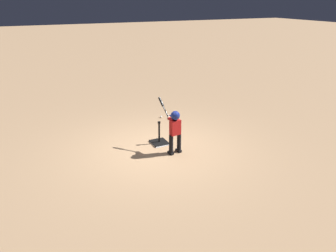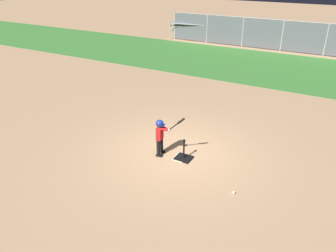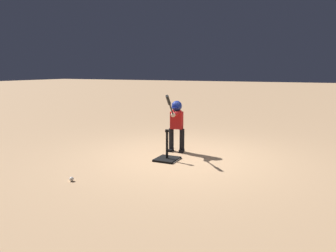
# 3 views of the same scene
# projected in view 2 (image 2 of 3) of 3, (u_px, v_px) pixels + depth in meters

# --- Properties ---
(ground_plane) EXTENTS (90.00, 90.00, 0.00)m
(ground_plane) POSITION_uv_depth(u_px,v_px,m) (178.00, 152.00, 9.98)
(ground_plane) COLOR tan
(grass_outfield_strip) EXTENTS (56.00, 6.98, 0.02)m
(grass_outfield_strip) POSITION_uv_depth(u_px,v_px,m) (264.00, 67.00, 18.22)
(grass_outfield_strip) COLOR #3D7F33
(grass_outfield_strip) RESTS_ON ground_plane
(backstop_fence) EXTENTS (15.77, 0.08, 1.97)m
(backstop_fence) POSITION_uv_depth(u_px,v_px,m) (282.00, 35.00, 21.06)
(backstop_fence) COLOR #9E9EA3
(backstop_fence) RESTS_ON ground_plane
(home_plate) EXTENTS (0.46, 0.46, 0.02)m
(home_plate) POSITION_uv_depth(u_px,v_px,m) (182.00, 158.00, 9.68)
(home_plate) COLOR white
(home_plate) RESTS_ON ground_plane
(batting_tee) EXTENTS (0.48, 0.43, 0.63)m
(batting_tee) POSITION_uv_depth(u_px,v_px,m) (184.00, 156.00, 9.63)
(batting_tee) COLOR black
(batting_tee) RESTS_ON ground_plane
(batter_child) EXTENTS (0.87, 0.37, 1.33)m
(batter_child) POSITION_uv_depth(u_px,v_px,m) (161.00, 133.00, 9.55)
(batter_child) COLOR black
(batter_child) RESTS_ON ground_plane
(baseball) EXTENTS (0.07, 0.07, 0.07)m
(baseball) POSITION_uv_depth(u_px,v_px,m) (234.00, 192.00, 8.17)
(baseball) COLOR white
(baseball) RESTS_ON ground_plane
(bleachers_far_right) EXTENTS (4.22, 2.62, 1.23)m
(bleachers_far_right) POSITION_uv_depth(u_px,v_px,m) (197.00, 31.00, 24.77)
(bleachers_far_right) COLOR #ADAFB7
(bleachers_far_right) RESTS_ON ground_plane
(bleachers_left_center) EXTENTS (3.45, 2.63, 1.35)m
(bleachers_left_center) POSITION_uv_depth(u_px,v_px,m) (289.00, 37.00, 22.26)
(bleachers_left_center) COLOR #ADAFB7
(bleachers_left_center) RESTS_ON ground_plane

